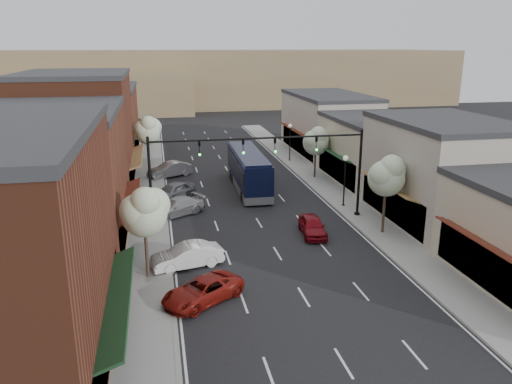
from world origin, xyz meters
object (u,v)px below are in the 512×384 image
signal_mast_right (331,161)px  red_hatchback (312,226)px  tree_left_near (145,210)px  coach_bus (248,170)px  signal_mast_left (183,168)px  parked_car_a (203,291)px  tree_right_near (388,175)px  tree_left_far (148,130)px  tree_right_far (316,140)px  parked_car_c (176,207)px  parked_car_b (187,256)px  lamp_post_far (290,136)px  parked_car_d (173,191)px  parked_car_e (170,170)px  lamp_post_near (345,172)px

signal_mast_right → red_hatchback: signal_mast_right is taller
tree_left_near → coach_bus: 20.01m
signal_mast_left → tree_left_near: size_ratio=1.44×
tree_left_near → parked_car_a: (2.83, -3.34, -3.58)m
tree_right_near → red_hatchback: bearing=170.6°
tree_left_far → coach_bus: size_ratio=0.52×
signal_mast_right → tree_right_far: (2.73, 11.95, -0.63)m
tree_left_far → coach_bus: 12.74m
signal_mast_right → tree_left_near: 16.05m
signal_mast_right → parked_car_c: 12.82m
tree_right_far → parked_car_c: size_ratio=1.11×
parked_car_b → coach_bus: bearing=144.2°
signal_mast_left → parked_car_a: signal_mast_left is taller
signal_mast_right → tree_left_far: 22.68m
lamp_post_far → parked_car_d: lamp_post_far is taller
parked_car_d → tree_left_near: bearing=-49.2°
parked_car_e → parked_car_c: bearing=-26.6°
tree_right_far → lamp_post_far: 8.13m
tree_left_far → parked_car_b: tree_left_far is taller
tree_left_near → red_hatchback: (11.51, 4.85, -3.54)m
parked_car_a → parked_car_c: parked_car_c is taller
lamp_post_far → coach_bus: (-6.86, -10.44, -1.15)m
red_hatchback → parked_car_d: bearing=137.7°
lamp_post_near → signal_mast_right: bearing=-131.1°
signal_mast_left → lamp_post_far: bearing=56.1°
coach_bus → parked_car_d: coach_bus is taller
signal_mast_left → tree_left_far: (-2.63, 17.95, -0.02)m
tree_right_near → parked_car_a: size_ratio=1.29×
tree_right_far → parked_car_b: (-14.29, -18.81, -3.26)m
lamp_post_near → parked_car_d: bearing=160.2°
lamp_post_far → parked_car_e: size_ratio=0.95×
signal_mast_right → tree_left_near: size_ratio=1.44×
parked_car_e → coach_bus: bearing=23.4°
coach_bus → red_hatchback: 13.03m
tree_left_far → coach_bus: bearing=-42.3°
parked_car_e → parked_car_d: bearing=-26.6°
lamp_post_far → coach_bus: lamp_post_far is taller
tree_right_near → parked_car_d: size_ratio=1.36×
parked_car_b → parked_car_e: (-0.25, 22.43, 0.04)m
tree_left_near → parked_car_c: 11.83m
parked_car_c → parked_car_d: bearing=149.6°
red_hatchback → parked_car_e: (-9.45, 18.77, 0.08)m
tree_left_far → parked_car_c: (2.05, -14.90, -3.90)m
tree_right_near → coach_bus: size_ratio=0.51×
tree_right_far → tree_left_near: 25.99m
coach_bus → parked_car_c: coach_bus is taller
signal_mast_left → red_hatchback: bearing=-19.9°
lamp_post_near → parked_car_b: size_ratio=1.00×
red_hatchback → parked_car_c: (-9.45, 6.26, 0.02)m
signal_mast_left → red_hatchback: (8.87, -3.21, -3.94)m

